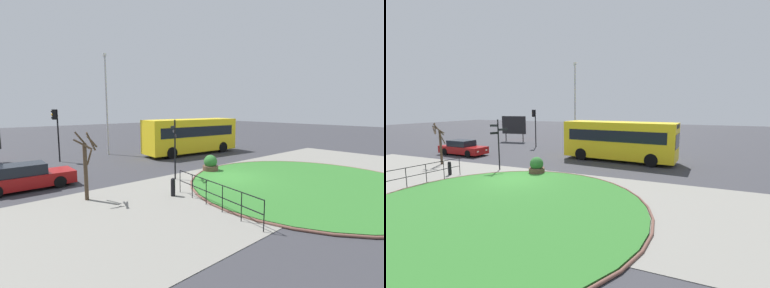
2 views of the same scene
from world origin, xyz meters
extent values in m
plane|color=#333338|center=(0.00, 0.00, 0.00)|extent=(120.00, 120.00, 0.00)
cube|color=gray|center=(0.00, -1.56, 0.01)|extent=(32.00, 8.88, 0.02)
cylinder|color=#2D6B28|center=(2.18, -3.89, 0.05)|extent=(12.63, 12.63, 0.10)
torus|color=brown|center=(2.18, -3.89, 0.06)|extent=(12.94, 12.94, 0.11)
cylinder|color=black|center=(-2.60, 1.83, 1.73)|extent=(0.09, 0.09, 3.46)
sphere|color=black|center=(-2.60, 1.83, 3.51)|extent=(0.10, 0.10, 0.10)
cube|color=black|center=(-2.85, 1.69, 3.13)|extent=(0.45, 0.26, 0.15)
cube|color=black|center=(-2.43, 2.14, 2.84)|extent=(0.33, 0.57, 0.15)
cube|color=black|center=(-2.73, 1.55, 2.62)|extent=(0.25, 0.49, 0.15)
cylinder|color=black|center=(-4.61, -0.61, 0.38)|extent=(0.22, 0.22, 0.76)
sphere|color=black|center=(-4.61, -0.61, 0.80)|extent=(0.21, 0.21, 0.21)
cube|color=black|center=(-4.33, -3.06, 1.13)|extent=(0.71, 5.39, 0.03)
cube|color=black|center=(-4.33, -3.06, 0.62)|extent=(0.71, 5.39, 0.03)
cylinder|color=black|center=(-3.99, -0.37, 0.57)|extent=(0.04, 0.04, 1.13)
cylinder|color=black|center=(-4.13, -1.45, 0.57)|extent=(0.04, 0.04, 1.13)
cylinder|color=black|center=(-4.26, -2.52, 0.57)|extent=(0.04, 0.04, 1.13)
cylinder|color=black|center=(-4.40, -3.60, 0.57)|extent=(0.04, 0.04, 1.13)
cylinder|color=black|center=(-4.54, -4.68, 0.57)|extent=(0.04, 0.04, 1.13)
cylinder|color=black|center=(-4.67, -5.75, 0.57)|extent=(0.04, 0.04, 1.13)
cube|color=yellow|center=(4.30, 8.32, 1.73)|extent=(9.19, 3.23, 2.92)
cube|color=black|center=(4.40, 9.60, 2.14)|extent=(7.91, 0.64, 0.88)
cube|color=black|center=(4.20, 7.05, 2.14)|extent=(7.91, 0.64, 0.88)
cube|color=black|center=(8.81, 7.97, 1.88)|extent=(0.18, 2.07, 1.10)
cube|color=black|center=(8.81, 7.97, 2.97)|extent=(0.13, 1.39, 0.28)
cylinder|color=black|center=(7.27, 9.26, 0.50)|extent=(1.02, 0.38, 1.00)
cylinder|color=black|center=(7.09, 6.93, 0.50)|extent=(1.02, 0.38, 1.00)
cylinder|color=black|center=(1.52, 9.71, 0.50)|extent=(1.02, 0.38, 1.00)
cylinder|color=black|center=(1.34, 7.39, 0.50)|extent=(1.02, 0.38, 1.00)
cube|color=maroon|center=(-9.66, 5.33, 0.50)|extent=(4.62, 1.81, 0.64)
cube|color=black|center=(-9.84, 5.33, 1.09)|extent=(2.21, 1.55, 0.54)
cube|color=#EAEACC|center=(-7.34, 5.79, 0.53)|extent=(0.02, 0.20, 0.12)
cube|color=#EAEACC|center=(-7.36, 4.77, 0.53)|extent=(0.02, 0.20, 0.12)
cylinder|color=black|center=(-8.22, 6.07, 0.32)|extent=(0.64, 0.23, 0.64)
cylinder|color=black|center=(-8.25, 4.52, 0.32)|extent=(0.64, 0.23, 0.64)
cylinder|color=black|center=(-6.10, 12.18, 2.05)|extent=(0.11, 0.11, 4.11)
cube|color=black|center=(-6.31, 12.18, 3.72)|extent=(0.26, 0.26, 0.78)
sphere|color=black|center=(-6.46, 12.18, 3.96)|extent=(0.16, 0.16, 0.16)
sphere|color=#F2A519|center=(-6.46, 12.18, 3.72)|extent=(0.16, 0.16, 0.16)
sphere|color=black|center=(-6.46, 12.18, 3.48)|extent=(0.16, 0.16, 0.16)
cylinder|color=#B7B7BC|center=(-1.69, 12.98, 4.36)|extent=(0.16, 0.16, 8.72)
cylinder|color=silver|center=(-1.69, 12.98, 8.84)|extent=(0.32, 0.32, 0.22)
cylinder|color=brown|center=(0.41, 1.89, 0.20)|extent=(1.04, 1.04, 0.40)
sphere|color=#286028|center=(0.41, 1.89, 0.69)|extent=(0.88, 0.88, 0.88)
cylinder|color=#423323|center=(-7.94, 1.56, 1.33)|extent=(0.17, 0.17, 2.65)
cylinder|color=#423323|center=(-8.12, 1.23, 2.64)|extent=(0.73, 0.45, 0.51)
cylinder|color=#423323|center=(-8.11, 1.33, 2.81)|extent=(0.56, 0.45, 0.78)
cylinder|color=#423323|center=(-7.73, 1.59, 1.97)|extent=(0.15, 0.49, 0.77)
cylinder|color=#423323|center=(-7.73, 1.31, 2.73)|extent=(0.61, 0.51, 0.91)
cylinder|color=#423323|center=(-7.69, 1.27, 2.72)|extent=(0.67, 0.58, 0.62)
camera|label=1|loc=(-12.40, -10.88, 4.21)|focal=25.88mm
camera|label=2|loc=(9.60, -12.73, 4.37)|focal=24.70mm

